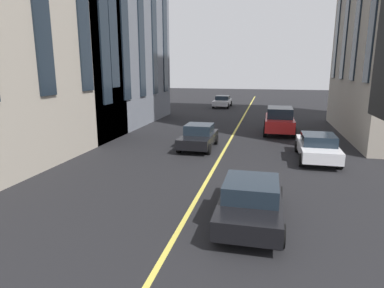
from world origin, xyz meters
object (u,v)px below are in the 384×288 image
at_px(car_black_far, 251,199).
at_px(car_white_oncoming, 317,147).
at_px(car_black_trailing, 199,136).
at_px(car_white_parked_a, 222,101).
at_px(car_red_near, 279,120).

xyz_separation_m(car_black_far, car_white_oncoming, (7.84, -2.90, 0.00)).
bearing_deg(car_black_far, car_black_trailing, 21.54).
xyz_separation_m(car_black_far, car_black_trailing, (8.99, 3.55, -0.00)).
xyz_separation_m(car_white_parked_a, car_black_trailing, (-21.38, -1.59, -0.00)).
bearing_deg(car_white_parked_a, car_white_oncoming, -160.35).
bearing_deg(car_black_trailing, car_red_near, -39.13).
height_order(car_black_far, car_white_parked_a, same).
xyz_separation_m(car_black_trailing, car_white_oncoming, (-1.16, -6.45, 0.00)).
bearing_deg(car_white_oncoming, car_black_trailing, 79.84).
height_order(car_black_far, car_black_trailing, car_black_trailing).
height_order(car_white_parked_a, car_black_trailing, car_black_trailing).
distance_m(car_black_far, car_red_near, 14.83).
xyz_separation_m(car_black_far, car_white_parked_a, (30.37, 5.14, 0.00)).
height_order(car_white_parked_a, car_white_oncoming, same).
height_order(car_black_far, car_red_near, car_red_near).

